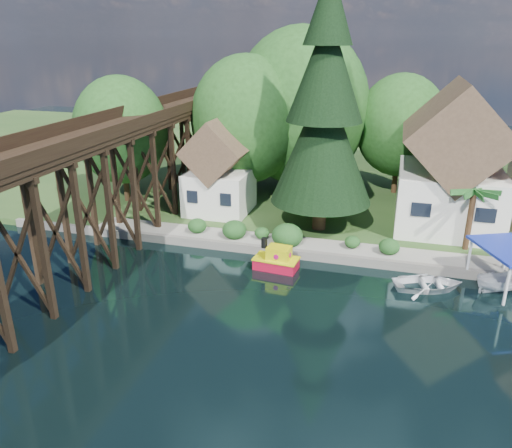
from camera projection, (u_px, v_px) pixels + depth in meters
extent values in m
plane|color=black|center=(324.00, 326.00, 26.51)|extent=(140.00, 140.00, 0.00)
cube|color=#294B1E|center=(368.00, 167.00, 56.98)|extent=(140.00, 52.00, 0.50)
cube|color=slate|center=(403.00, 266.00, 32.58)|extent=(60.00, 0.40, 0.62)
cube|color=gray|center=(435.00, 259.00, 33.16)|extent=(50.00, 2.60, 0.06)
cube|color=black|center=(16.00, 247.00, 26.26)|extent=(4.00, 0.36, 8.00)
cube|color=black|center=(55.00, 226.00, 29.14)|extent=(4.00, 0.36, 8.00)
cube|color=black|center=(86.00, 209.00, 32.02)|extent=(4.00, 0.36, 8.00)
cube|color=black|center=(113.00, 194.00, 34.89)|extent=(4.00, 0.36, 8.00)
cube|color=black|center=(135.00, 182.00, 37.77)|extent=(4.00, 0.36, 8.00)
cube|color=black|center=(154.00, 172.00, 40.65)|extent=(4.00, 0.36, 8.00)
cube|color=black|center=(171.00, 163.00, 43.52)|extent=(4.00, 0.36, 8.00)
cube|color=black|center=(186.00, 155.00, 46.40)|extent=(4.00, 0.36, 8.00)
cube|color=black|center=(198.00, 148.00, 49.27)|extent=(4.00, 0.36, 8.00)
cube|color=black|center=(210.00, 141.00, 52.15)|extent=(4.00, 0.36, 8.00)
cube|color=black|center=(80.00, 137.00, 33.53)|extent=(0.35, 44.00, 0.35)
cube|color=black|center=(127.00, 139.00, 32.64)|extent=(0.35, 44.00, 0.35)
cube|color=black|center=(103.00, 134.00, 32.98)|extent=(4.00, 44.00, 0.30)
cube|color=black|center=(75.00, 124.00, 33.29)|extent=(0.12, 44.00, 0.80)
cube|color=black|center=(129.00, 127.00, 32.27)|extent=(0.12, 44.00, 0.80)
cube|color=white|center=(448.00, 198.00, 38.14)|extent=(7.50, 8.00, 4.50)
cube|color=#4E3B2A|center=(457.00, 134.00, 36.37)|extent=(7.64, 8.64, 7.64)
cube|color=black|center=(421.00, 210.00, 34.96)|extent=(1.35, 0.08, 1.00)
cube|color=black|center=(485.00, 215.00, 33.89)|extent=(1.35, 0.08, 1.00)
cube|color=white|center=(220.00, 191.00, 41.53)|extent=(5.00, 5.00, 3.50)
cube|color=#4E3B2A|center=(218.00, 149.00, 40.26)|extent=(5.09, 5.40, 5.09)
cube|color=black|center=(192.00, 197.00, 39.54)|extent=(0.90, 0.08, 1.00)
cube|color=black|center=(226.00, 200.00, 38.83)|extent=(0.90, 0.08, 1.00)
cylinder|color=#382314|center=(247.00, 173.00, 45.14)|extent=(0.50, 0.50, 4.50)
ellipsoid|color=#214A1A|center=(246.00, 120.00, 43.45)|extent=(4.40, 4.40, 5.06)
cylinder|color=#382314|center=(299.00, 163.00, 47.64)|extent=(0.50, 0.50, 4.95)
ellipsoid|color=#214A1A|center=(300.00, 107.00, 45.78)|extent=(5.00, 5.00, 5.75)
cylinder|color=#382314|center=(396.00, 171.00, 46.42)|extent=(0.50, 0.50, 4.05)
ellipsoid|color=#214A1A|center=(400.00, 125.00, 44.89)|extent=(4.00, 4.00, 4.60)
cylinder|color=#382314|center=(126.00, 178.00, 44.16)|extent=(0.50, 0.50, 4.05)
ellipsoid|color=#214A1A|center=(121.00, 130.00, 42.64)|extent=(4.00, 4.00, 4.60)
ellipsoid|color=#1C4519|center=(234.00, 228.00, 36.36)|extent=(1.98, 1.98, 1.53)
ellipsoid|color=#1C4519|center=(262.00, 232.00, 36.18)|extent=(1.54, 1.54, 1.19)
ellipsoid|color=#1C4519|center=(287.00, 234.00, 35.13)|extent=(2.20, 2.20, 1.70)
ellipsoid|color=#1C4519|center=(197.00, 224.00, 37.33)|extent=(1.76, 1.76, 1.36)
ellipsoid|color=#1C4519|center=(352.00, 240.00, 34.62)|extent=(1.54, 1.54, 1.19)
ellipsoid|color=#1C4519|center=(389.00, 245.00, 33.69)|extent=(1.76, 1.76, 1.36)
cylinder|color=#382314|center=(320.00, 208.00, 37.79)|extent=(1.02, 1.02, 3.40)
cone|color=black|center=(323.00, 141.00, 35.97)|extent=(7.47, 7.47, 9.05)
cone|color=black|center=(326.00, 67.00, 34.15)|extent=(5.43, 5.43, 7.36)
cone|color=black|center=(330.00, 4.00, 32.74)|extent=(3.40, 3.40, 5.09)
cylinder|color=#382314|center=(469.00, 222.00, 34.03)|extent=(0.40, 0.40, 4.00)
ellipsoid|color=#18481B|center=(474.00, 192.00, 33.25)|extent=(3.40, 3.40, 0.91)
cube|color=#B00B28|center=(276.00, 264.00, 32.85)|extent=(2.92, 1.74, 0.75)
cube|color=#D8D10B|center=(276.00, 259.00, 32.70)|extent=(3.03, 1.85, 0.09)
cube|color=#D8D10B|center=(279.00, 254.00, 32.50)|extent=(1.59, 1.25, 0.93)
cylinder|color=black|center=(264.00, 243.00, 32.63)|extent=(0.41, 0.41, 0.65)
cylinder|color=#AE0D61|center=(276.00, 257.00, 32.00)|extent=(0.34, 0.11, 0.34)
cylinder|color=#AE0D61|center=(282.00, 250.00, 33.00)|extent=(0.34, 0.11, 0.34)
cylinder|color=#AE0D61|center=(290.00, 255.00, 32.25)|extent=(0.11, 0.34, 0.34)
imported|color=white|center=(429.00, 282.00, 30.19)|extent=(4.85, 4.06, 0.86)
imported|color=silver|center=(504.00, 281.00, 29.82)|extent=(3.82, 2.68, 1.38)
cube|color=#1B30B2|center=(510.00, 249.00, 29.08)|extent=(4.58, 5.29, 0.17)
cylinder|color=white|center=(506.00, 254.00, 31.48)|extent=(0.17, 0.17, 2.49)
cylinder|color=white|center=(507.00, 285.00, 27.56)|extent=(0.17, 0.17, 2.49)
cylinder|color=white|center=(469.00, 256.00, 31.15)|extent=(0.17, 0.17, 2.49)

